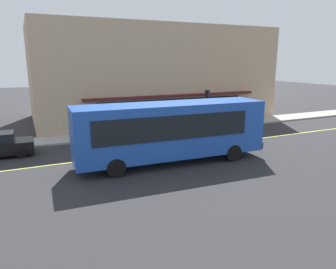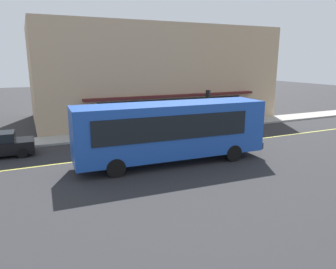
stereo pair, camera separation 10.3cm
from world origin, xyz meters
name	(u,v)px [view 1 (the left image)]	position (x,y,z in m)	size (l,w,h in m)	color
ground	(176,149)	(0.00, 0.00, 0.00)	(120.00, 120.00, 0.00)	#28282B
sidewalk	(146,131)	(0.00, 5.61, 0.07)	(80.00, 2.55, 0.15)	#9E9B93
lane_centre_stripe	(176,149)	(0.00, 0.00, 0.00)	(36.00, 0.16, 0.01)	#D8D14C
storefront_building	(150,73)	(3.21, 12.74, 4.52)	(23.20, 12.33, 9.06)	tan
bus	(172,129)	(-1.49, -2.48, 1.99)	(11.23, 3.00, 3.50)	#1E4CAD
traffic_light	(207,100)	(5.47, 4.94, 2.53)	(0.30, 0.52, 3.20)	#2D2D33
pedestrian_near_storefront	(194,116)	(4.15, 4.99, 1.21)	(0.34, 0.34, 1.76)	black
pedestrian_at_corner	(144,117)	(-0.02, 6.02, 1.21)	(0.34, 0.34, 1.76)	black
pedestrian_by_curb	(175,115)	(2.62, 5.62, 1.25)	(0.34, 0.34, 1.82)	black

